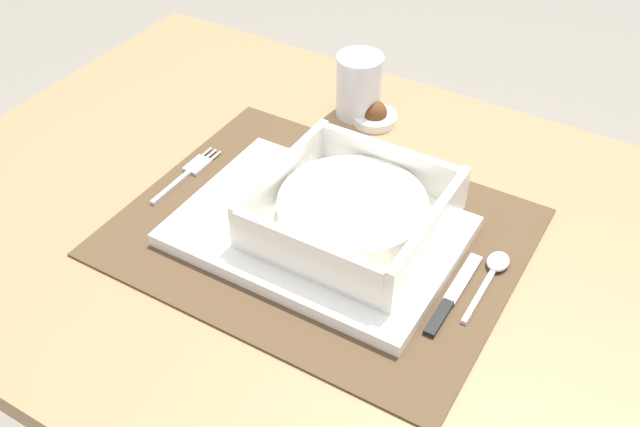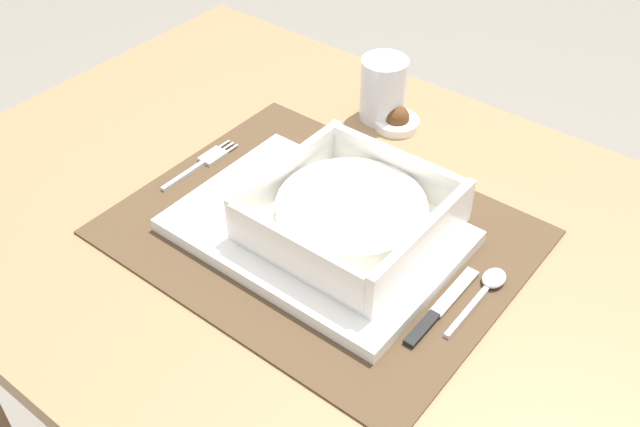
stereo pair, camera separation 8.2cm
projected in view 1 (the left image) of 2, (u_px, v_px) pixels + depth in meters
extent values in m
cube|color=#936D47|center=(318.00, 235.00, 0.87)|extent=(1.01, 0.71, 0.03)
cube|color=brown|center=(203.00, 205.00, 1.48)|extent=(0.05, 0.05, 0.71)
cube|color=#4C3823|center=(320.00, 232.00, 0.84)|extent=(0.45, 0.35, 0.00)
cube|color=white|center=(318.00, 231.00, 0.83)|extent=(0.31, 0.22, 0.02)
cube|color=white|center=(350.00, 225.00, 0.82)|extent=(0.20, 0.20, 0.01)
cube|color=white|center=(280.00, 179.00, 0.84)|extent=(0.01, 0.20, 0.05)
cube|color=white|center=(428.00, 234.00, 0.77)|extent=(0.01, 0.20, 0.05)
cube|color=white|center=(307.00, 256.00, 0.74)|extent=(0.18, 0.01, 0.05)
cube|color=white|center=(389.00, 162.00, 0.86)|extent=(0.18, 0.01, 0.05)
cylinder|color=silver|center=(351.00, 212.00, 0.81)|extent=(0.17, 0.17, 0.03)
cube|color=silver|center=(171.00, 188.00, 0.90)|extent=(0.01, 0.07, 0.00)
cube|color=silver|center=(198.00, 165.00, 0.93)|extent=(0.02, 0.04, 0.00)
cylinder|color=silver|center=(206.00, 153.00, 0.96)|extent=(0.00, 0.02, 0.00)
cylinder|color=silver|center=(211.00, 154.00, 0.95)|extent=(0.00, 0.02, 0.00)
cylinder|color=silver|center=(215.00, 156.00, 0.95)|extent=(0.00, 0.02, 0.00)
cube|color=silver|center=(478.00, 297.00, 0.76)|extent=(0.01, 0.08, 0.00)
ellipsoid|color=silver|center=(498.00, 262.00, 0.80)|extent=(0.02, 0.03, 0.01)
cube|color=black|center=(439.00, 318.00, 0.74)|extent=(0.01, 0.05, 0.01)
cube|color=silver|center=(464.00, 277.00, 0.78)|extent=(0.01, 0.08, 0.00)
cylinder|color=white|center=(359.00, 86.00, 1.01)|extent=(0.06, 0.06, 0.09)
cylinder|color=#C64C1E|center=(359.00, 99.00, 1.02)|extent=(0.05, 0.05, 0.04)
cylinder|color=white|center=(375.00, 118.00, 1.02)|extent=(0.06, 0.06, 0.01)
sphere|color=#593319|center=(375.00, 113.00, 1.01)|extent=(0.03, 0.03, 0.03)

